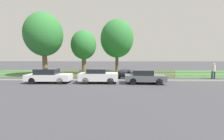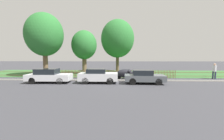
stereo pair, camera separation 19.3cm
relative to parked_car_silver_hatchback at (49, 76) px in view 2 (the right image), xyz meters
The scene contains 12 objects.
ground_plane 6.80m from the parked_car_silver_hatchback, 10.78° to the left, with size 120.00×120.00×0.00m, color #38383D.
kerb_stone 6.82m from the parked_car_silver_hatchback, 11.61° to the left, with size 41.60×0.20×0.12m, color #9E998E.
grass_strip 10.75m from the parked_car_silver_hatchback, 51.73° to the left, with size 41.60×9.67×0.01m, color #33602D.
park_fence 7.56m from the parked_car_silver_hatchback, 28.47° to the left, with size 41.60×0.05×0.94m.
parked_car_silver_hatchback is the anchor object (origin of this frame).
parked_car_black_saloon 4.92m from the parked_car_silver_hatchback, ahead, with size 3.79×1.79×1.41m.
parked_car_navy_estate 9.39m from the parked_car_silver_hatchback, ahead, with size 3.87×1.98×1.32m.
covered_motorcycle 8.15m from the parked_car_silver_hatchback, 18.21° to the left, with size 1.98×0.94×1.15m.
tree_nearest_kerb 7.51m from the parked_car_silver_hatchback, 118.58° to the left, with size 4.90×4.90×8.28m.
tree_behind_motorcycle 8.51m from the parked_car_silver_hatchback, 75.68° to the left, with size 3.68×3.68×6.40m.
tree_mid_park 13.11m from the parked_car_silver_hatchback, 56.13° to the left, with size 5.35×5.35×8.54m.
pedestrian_near_fence 18.29m from the parked_car_silver_hatchback, ahead, with size 0.50×0.50×1.81m.
Camera 2 is at (0.20, -15.77, 2.65)m, focal length 24.00 mm.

